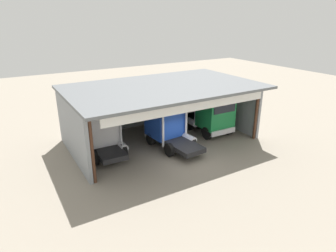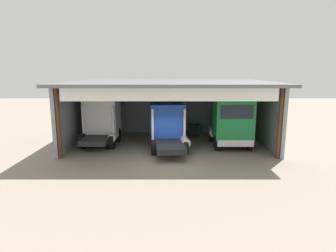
% 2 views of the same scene
% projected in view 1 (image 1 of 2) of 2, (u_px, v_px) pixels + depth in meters
% --- Properties ---
extents(ground_plane, '(80.00, 80.00, 0.00)m').
position_uv_depth(ground_plane, '(187.00, 158.00, 21.53)').
color(ground_plane, gray).
rests_on(ground_plane, ground).
extents(workshop_shed, '(14.88, 9.32, 4.72)m').
position_uv_depth(workshop_shed, '(157.00, 99.00, 24.08)').
color(workshop_shed, gray).
rests_on(workshop_shed, ground).
extents(truck_white_center_right_bay, '(2.62, 4.32, 3.53)m').
position_uv_depth(truck_white_center_right_bay, '(102.00, 131.00, 21.52)').
color(truck_white_center_right_bay, white).
rests_on(truck_white_center_right_bay, ground).
extents(truck_blue_right_bay, '(2.85, 5.44, 3.19)m').
position_uv_depth(truck_blue_right_bay, '(168.00, 126.00, 23.09)').
color(truck_blue_right_bay, '#1E47B7').
rests_on(truck_blue_right_bay, ground).
extents(truck_green_center_left_bay, '(2.74, 5.20, 3.77)m').
position_uv_depth(truck_green_center_left_bay, '(213.00, 113.00, 25.21)').
color(truck_green_center_left_bay, '#197F3D').
rests_on(truck_green_center_left_bay, ground).
extents(oil_drum, '(0.58, 0.58, 0.91)m').
position_uv_depth(oil_drum, '(170.00, 119.00, 28.12)').
color(oil_drum, '#197233').
rests_on(oil_drum, ground).
extents(tool_cart, '(0.90, 0.60, 1.00)m').
position_uv_depth(tool_cart, '(168.00, 121.00, 27.64)').
color(tool_cart, black).
rests_on(tool_cart, ground).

